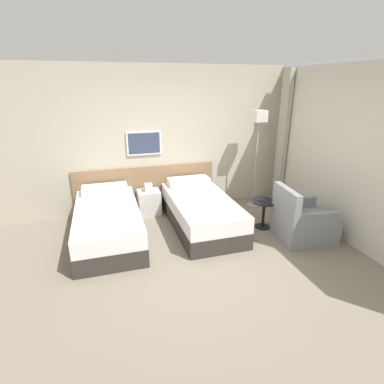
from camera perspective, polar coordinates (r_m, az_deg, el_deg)
name	(u,v)px	position (r m, az deg, el deg)	size (l,w,h in m)	color
ground_plane	(203,260)	(4.37, 2.13, -12.78)	(16.00, 16.00, 0.00)	slate
wall_headboard	(167,143)	(5.80, -4.82, 9.36)	(10.00, 0.10, 2.70)	#B7AD99
wall_window	(360,158)	(5.02, 29.36, 5.65)	(0.21, 4.59, 2.70)	white
bed_near_door	(108,223)	(4.99, -15.70, -5.63)	(0.98, 2.01, 0.65)	#332D28
bed_near_window	(201,211)	(5.22, 1.66, -3.68)	(0.98, 2.01, 0.65)	#332D28
nightstand	(149,202)	(5.75, -8.18, -1.87)	(0.41, 0.37, 0.60)	beige
floor_lamp	(259,127)	(5.89, 12.58, 11.93)	(0.24, 0.24, 1.90)	#9E9993
side_table	(264,209)	(5.27, 13.52, -3.18)	(0.42, 0.42, 0.49)	black
armchair	(302,223)	(5.09, 20.24, -5.53)	(0.89, 0.81, 0.88)	gray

